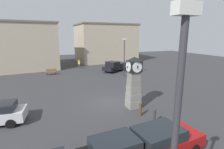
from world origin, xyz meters
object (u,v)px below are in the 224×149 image
at_px(clock_tower, 134,83).
at_px(bollard_mid_row, 154,116).
at_px(car_by_building, 161,140).
at_px(street_lamp_near_road, 124,55).
at_px(pedestrian_crossing_lot, 79,64).
at_px(street_lamp_far_side, 174,149).
at_px(bench, 51,71).
at_px(pickup_truck, 116,66).
at_px(bollard_near_tower, 140,109).

relative_size(clock_tower, bollard_mid_row, 4.11).
bearing_deg(bollard_mid_row, car_by_building, -118.70).
bearing_deg(bollard_mid_row, street_lamp_near_road, 73.16).
relative_size(pedestrian_crossing_lot, street_lamp_near_road, 0.28).
relative_size(clock_tower, street_lamp_near_road, 0.77).
bearing_deg(street_lamp_far_side, bench, 93.08).
distance_m(car_by_building, pedestrian_crossing_lot, 26.50).
distance_m(bollard_mid_row, bench, 20.64).
distance_m(bollard_mid_row, street_lamp_near_road, 15.15).
bearing_deg(clock_tower, street_lamp_near_road, 68.58).
distance_m(pickup_truck, street_lamp_far_side, 27.50).
xyz_separation_m(bollard_mid_row, pickup_truck, (4.65, 18.49, 0.37)).
height_order(bollard_near_tower, street_lamp_near_road, street_lamp_near_road).
xyz_separation_m(street_lamp_near_road, street_lamp_far_side, (-9.02, -21.43, 0.52)).
distance_m(clock_tower, bollard_mid_row, 3.57).
distance_m(bollard_near_tower, street_lamp_near_road, 13.96).
distance_m(bollard_near_tower, street_lamp_far_side, 10.20).
relative_size(clock_tower, bench, 2.70).
height_order(bollard_mid_row, street_lamp_near_road, street_lamp_near_road).
bearing_deg(street_lamp_near_road, clock_tower, -111.42).
relative_size(bollard_near_tower, pedestrian_crossing_lot, 0.68).
bearing_deg(bollard_mid_row, pickup_truck, 75.89).
xyz_separation_m(bollard_near_tower, car_by_building, (-1.29, -4.36, 0.22)).
relative_size(bollard_near_tower, car_by_building, 0.24).
bearing_deg(street_lamp_near_road, bollard_near_tower, -109.86).
xyz_separation_m(clock_tower, bollard_mid_row, (0.05, -3.13, -1.71)).
bearing_deg(bollard_near_tower, bollard_mid_row, -76.38).
relative_size(bollard_mid_row, pedestrian_crossing_lot, 0.66).
relative_size(bollard_mid_row, street_lamp_near_road, 0.19).
bearing_deg(bench, street_lamp_near_road, -27.56).
distance_m(bench, street_lamp_far_side, 27.15).
relative_size(pedestrian_crossing_lot, street_lamp_far_side, 0.24).
distance_m(car_by_building, street_lamp_far_side, 6.09).
relative_size(bench, street_lamp_far_side, 0.24).
bearing_deg(clock_tower, pedestrian_crossing_lot, 92.24).
distance_m(car_by_building, pickup_truck, 22.36).
distance_m(bollard_mid_row, pickup_truck, 19.07).
bearing_deg(bollard_mid_row, pedestrian_crossing_lot, 92.06).
bearing_deg(street_lamp_near_road, bollard_mid_row, -106.84).
height_order(car_by_building, pickup_truck, pickup_truck).
bearing_deg(car_by_building, pickup_truck, 73.70).
bearing_deg(street_lamp_far_side, car_by_building, 53.83).
relative_size(bollard_mid_row, pickup_truck, 0.20).
relative_size(pickup_truck, street_lamp_near_road, 0.92).
height_order(car_by_building, street_lamp_near_road, street_lamp_near_road).
relative_size(clock_tower, bollard_near_tower, 4.02).
distance_m(clock_tower, bollard_near_tower, 2.45).
height_order(bollard_mid_row, pedestrian_crossing_lot, pedestrian_crossing_lot).
bearing_deg(bench, bollard_near_tower, -72.36).
relative_size(clock_tower, pickup_truck, 0.84).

